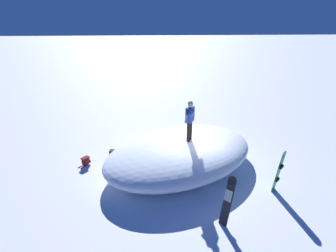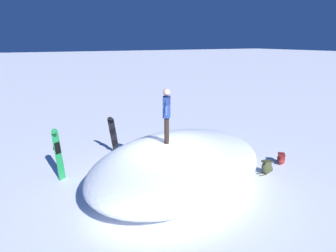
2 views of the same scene
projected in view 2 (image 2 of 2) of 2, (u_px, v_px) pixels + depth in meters
ground at (160, 184)px, 9.61m from camera, size 240.00×240.00×0.00m
snow_mound at (178, 163)px, 9.58m from camera, size 7.22×8.03×1.31m
snowboarder_standing at (167, 112)px, 9.20m from camera, size 0.91×0.58×1.64m
snowboard_primary_upright at (58, 153)px, 9.78m from camera, size 0.31×0.33×1.67m
snowboard_secondary_upright at (113, 135)px, 11.94m from camera, size 0.47×0.48×1.55m
backpack_near at (267, 167)px, 10.32m from camera, size 0.33×0.56×0.47m
backpack_far at (281, 159)px, 11.17m from camera, size 0.55×0.52×0.39m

